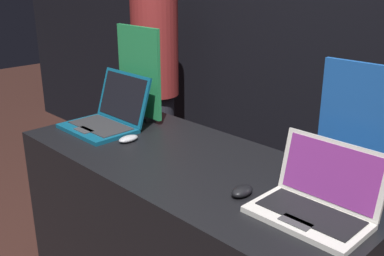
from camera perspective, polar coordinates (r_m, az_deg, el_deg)
wall_back at (r=2.89m, az=19.05°, el=11.85°), size 8.00×0.05×2.80m
display_counter at (r=2.20m, az=-0.18°, el=-15.46°), size 1.71×0.74×0.95m
laptop_front at (r=2.38m, az=-10.66°, el=1.52°), size 0.38×0.35×0.27m
mouse_front at (r=2.19m, az=-8.08°, el=-1.36°), size 0.06×0.11×0.03m
promo_stand_front at (r=2.46m, az=-6.72°, el=6.62°), size 0.33×0.07×0.51m
laptop_back at (r=1.58m, az=15.53°, el=-8.75°), size 0.38×0.28×0.24m
mouse_back at (r=1.67m, az=6.38°, el=-7.97°), size 0.06×0.10×0.04m
promo_stand_back at (r=1.71m, az=20.28°, el=-0.56°), size 0.30×0.07×0.49m
person_bystander at (r=3.35m, az=-4.60°, el=5.50°), size 0.34×0.34×1.78m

